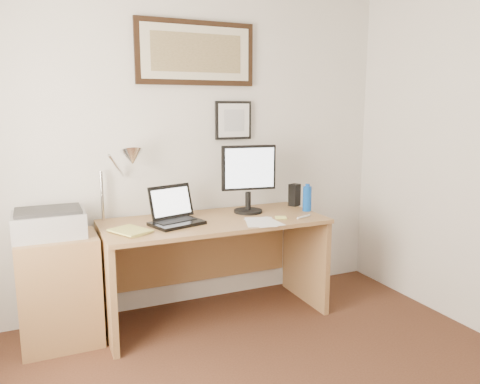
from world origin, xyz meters
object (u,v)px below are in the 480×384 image
laptop (175,215)px  lcd_monitor (249,175)px  water_bottle (307,199)px  desk (210,248)px  side_cabinet (60,290)px  printer (49,223)px  book (118,234)px

laptop → lcd_monitor: size_ratio=0.76×
water_bottle → desk: bearing=171.9°
side_cabinet → printer: printer is taller
book → printer: 0.47m
side_cabinet → water_bottle: (1.84, -0.07, 0.48)m
book → printer: printer is taller
desk → printer: (-1.10, 0.00, 0.30)m
laptop → printer: bearing=174.7°
printer → water_bottle: bearing=-3.3°
water_bottle → printer: size_ratio=0.44×
laptop → lcd_monitor: 0.66m
water_bottle → desk: water_bottle is taller
book → lcd_monitor: bearing=14.0°
side_cabinet → lcd_monitor: 1.55m
water_bottle → laptop: bearing=178.2°
book → printer: size_ratio=0.58×
laptop → lcd_monitor: (0.61, 0.09, 0.23)m
book → printer: (-0.40, 0.24, 0.06)m
book → lcd_monitor: lcd_monitor is taller
side_cabinet → desk: desk is taller
side_cabinet → printer: size_ratio=1.66×
book → lcd_monitor: 1.10m
water_bottle → laptop: 1.06m
side_cabinet → laptop: 0.90m
book → water_bottle: bearing=4.9°
laptop → lcd_monitor: bearing=8.8°
side_cabinet → laptop: (0.78, -0.04, 0.44)m
water_bottle → desk: size_ratio=0.12×
water_bottle → book: bearing=-175.1°
book → lcd_monitor: size_ratio=0.49×
laptop → printer: size_ratio=0.90×
water_bottle → printer: water_bottle is taller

